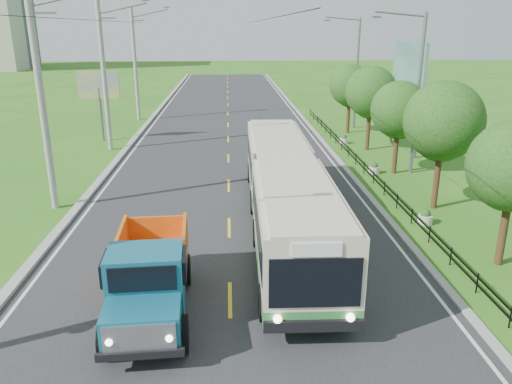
{
  "coord_description": "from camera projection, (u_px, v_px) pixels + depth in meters",
  "views": [
    {
      "loc": [
        0.05,
        -13.96,
        8.21
      ],
      "look_at": [
        1.11,
        5.11,
        1.9
      ],
      "focal_mm": 35.0,
      "sensor_mm": 36.0,
      "label": 1
    }
  ],
  "objects": [
    {
      "name": "ground",
      "position": [
        230.0,
        300.0,
        15.81
      ],
      "size": [
        240.0,
        240.0,
        0.0
      ],
      "primitive_type": "plane",
      "color": "#2A6818",
      "rests_on": "ground"
    },
    {
      "name": "road",
      "position": [
        228.0,
        151.0,
        34.77
      ],
      "size": [
        14.0,
        120.0,
        0.02
      ],
      "primitive_type": "cube",
      "color": "#28282B",
      "rests_on": "ground"
    },
    {
      "name": "curb_left",
      "position": [
        124.0,
        152.0,
        34.37
      ],
      "size": [
        0.4,
        120.0,
        0.15
      ],
      "primitive_type": "cube",
      "color": "#9E9E99",
      "rests_on": "ground"
    },
    {
      "name": "curb_right",
      "position": [
        330.0,
        149.0,
        35.13
      ],
      "size": [
        0.3,
        120.0,
        0.1
      ],
      "primitive_type": "cube",
      "color": "#9E9E99",
      "rests_on": "ground"
    },
    {
      "name": "edge_line_left",
      "position": [
        132.0,
        152.0,
        34.41
      ],
      "size": [
        0.12,
        120.0,
        0.0
      ],
      "primitive_type": "cube",
      "color": "silver",
      "rests_on": "road"
    },
    {
      "name": "edge_line_right",
      "position": [
        323.0,
        150.0,
        35.11
      ],
      "size": [
        0.12,
        120.0,
        0.0
      ],
      "primitive_type": "cube",
      "color": "silver",
      "rests_on": "road"
    },
    {
      "name": "centre_dash",
      "position": [
        230.0,
        299.0,
        15.8
      ],
      "size": [
        0.12,
        2.2,
        0.0
      ],
      "primitive_type": "cube",
      "color": "yellow",
      "rests_on": "road"
    },
    {
      "name": "railing_right",
      "position": [
        364.0,
        169.0,
        29.41
      ],
      "size": [
        0.04,
        40.0,
        0.6
      ],
      "primitive_type": "cube",
      "color": "black",
      "rests_on": "ground"
    },
    {
      "name": "pole_near",
      "position": [
        42.0,
        101.0,
        22.31
      ],
      "size": [
        3.51,
        0.32,
        10.0
      ],
      "color": "gray",
      "rests_on": "ground"
    },
    {
      "name": "pole_mid",
      "position": [
        105.0,
        76.0,
        33.68
      ],
      "size": [
        3.51,
        0.32,
        10.0
      ],
      "color": "gray",
      "rests_on": "ground"
    },
    {
      "name": "pole_far",
      "position": [
        135.0,
        64.0,
        45.06
      ],
      "size": [
        3.51,
        0.32,
        10.0
      ],
      "color": "gray",
      "rests_on": "ground"
    },
    {
      "name": "tree_third",
      "position": [
        443.0,
        125.0,
        22.8
      ],
      "size": [
        3.6,
        3.62,
        6.0
      ],
      "color": "#382314",
      "rests_on": "ground"
    },
    {
      "name": "tree_fourth",
      "position": [
        399.0,
        112.0,
        28.61
      ],
      "size": [
        3.24,
        3.31,
        5.4
      ],
      "color": "#382314",
      "rests_on": "ground"
    },
    {
      "name": "tree_fifth",
      "position": [
        371.0,
        94.0,
        34.21
      ],
      "size": [
        3.48,
        3.52,
        5.8
      ],
      "color": "#382314",
      "rests_on": "ground"
    },
    {
      "name": "tree_back",
      "position": [
        350.0,
        87.0,
        39.97
      ],
      "size": [
        3.3,
        3.36,
        5.5
      ],
      "color": "#382314",
      "rests_on": "ground"
    },
    {
      "name": "streetlight_mid",
      "position": [
        416.0,
        89.0,
        28.11
      ],
      "size": [
        3.02,
        0.2,
        9.07
      ],
      "color": "slate",
      "rests_on": "ground"
    },
    {
      "name": "streetlight_far",
      "position": [
        355.0,
        69.0,
        41.38
      ],
      "size": [
        3.02,
        0.2,
        9.07
      ],
      "color": "slate",
      "rests_on": "ground"
    },
    {
      "name": "planter_near",
      "position": [
        425.0,
        218.0,
        21.86
      ],
      "size": [
        0.64,
        0.64,
        0.67
      ],
      "color": "silver",
      "rests_on": "ground"
    },
    {
      "name": "planter_mid",
      "position": [
        374.0,
        169.0,
        29.45
      ],
      "size": [
        0.64,
        0.64,
        0.67
      ],
      "color": "silver",
      "rests_on": "ground"
    },
    {
      "name": "planter_far",
      "position": [
        344.0,
        140.0,
        37.03
      ],
      "size": [
        0.64,
        0.64,
        0.67
      ],
      "color": "silver",
      "rests_on": "ground"
    },
    {
      "name": "billboard_left",
      "position": [
        99.0,
        89.0,
        36.85
      ],
      "size": [
        3.0,
        0.2,
        5.2
      ],
      "color": "slate",
      "rests_on": "ground"
    },
    {
      "name": "billboard_right",
      "position": [
        409.0,
        72.0,
        33.74
      ],
      "size": [
        0.24,
        6.0,
        7.3
      ],
      "color": "slate",
      "rests_on": "ground"
    },
    {
      "name": "bus",
      "position": [
        285.0,
        187.0,
        20.62
      ],
      "size": [
        3.0,
        16.62,
        3.2
      ],
      "rotation": [
        0.0,
        0.0,
        -0.02
      ],
      "color": "#33803D",
      "rests_on": "ground"
    },
    {
      "name": "dump_truck",
      "position": [
        149.0,
        272.0,
        14.66
      ],
      "size": [
        2.55,
        5.89,
        2.43
      ],
      "rotation": [
        0.0,
        0.0,
        0.06
      ],
      "color": "#146079",
      "rests_on": "ground"
    }
  ]
}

